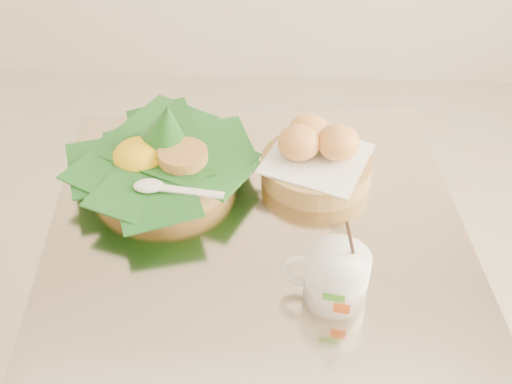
{
  "coord_description": "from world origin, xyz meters",
  "views": [
    {
      "loc": [
        0.19,
        -0.82,
        1.49
      ],
      "look_at": [
        0.15,
        -0.02,
        0.82
      ],
      "focal_mm": 45.0,
      "sensor_mm": 36.0,
      "label": 1
    }
  ],
  "objects_px": {
    "rice_basket": "(162,156)",
    "coffee_mug": "(335,275)",
    "bread_basket": "(316,157)",
    "cafe_table": "(257,309)"
  },
  "relations": [
    {
      "from": "rice_basket",
      "to": "coffee_mug",
      "type": "bearing_deg",
      "value": -42.72
    },
    {
      "from": "rice_basket",
      "to": "bread_basket",
      "type": "bearing_deg",
      "value": 3.3
    },
    {
      "from": "coffee_mug",
      "to": "bread_basket",
      "type": "bearing_deg",
      "value": 94.02
    },
    {
      "from": "rice_basket",
      "to": "coffee_mug",
      "type": "height_order",
      "value": "rice_basket"
    },
    {
      "from": "bread_basket",
      "to": "cafe_table",
      "type": "bearing_deg",
      "value": -125.48
    },
    {
      "from": "cafe_table",
      "to": "coffee_mug",
      "type": "distance_m",
      "value": 0.33
    },
    {
      "from": "cafe_table",
      "to": "rice_basket",
      "type": "height_order",
      "value": "rice_basket"
    },
    {
      "from": "rice_basket",
      "to": "cafe_table",
      "type": "bearing_deg",
      "value": -35.08
    },
    {
      "from": "bread_basket",
      "to": "coffee_mug",
      "type": "xyz_separation_m",
      "value": [
        0.02,
        -0.29,
        0.0
      ]
    },
    {
      "from": "cafe_table",
      "to": "rice_basket",
      "type": "bearing_deg",
      "value": 144.92
    }
  ]
}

